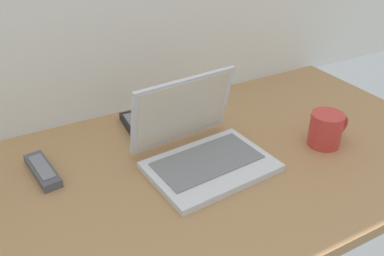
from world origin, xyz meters
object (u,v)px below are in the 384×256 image
remote_control_near (134,126)px  coffee_mug (326,129)px  remote_control_far (43,170)px  laptop (201,146)px

remote_control_near → coffee_mug: bearing=-37.0°
remote_control_near → remote_control_far: bearing=-161.4°
laptop → remote_control_near: 0.26m
remote_control_far → remote_control_near: bearing=18.6°
remote_control_far → coffee_mug: bearing=-18.0°
coffee_mug → remote_control_near: (-0.44, 0.33, -0.04)m
coffee_mug → remote_control_far: bearing=162.0°
remote_control_near → remote_control_far: 0.30m
laptop → remote_control_far: (-0.38, 0.14, -0.03)m
coffee_mug → remote_control_near: bearing=143.0°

